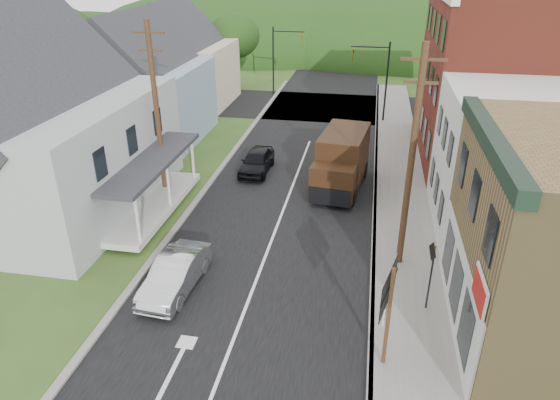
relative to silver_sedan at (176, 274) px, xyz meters
The scene contains 24 objects.
ground 2.99m from the silver_sedan, ahead, with size 120.00×120.00×0.00m, color #2D4719.
road 10.25m from the silver_sedan, 73.52° to the left, with size 9.00×90.00×0.02m, color black.
cross_road 26.97m from the silver_sedan, 83.82° to the left, with size 60.00×9.00×0.02m, color black.
sidewalk_right 11.78m from the silver_sedan, 41.57° to the left, with size 2.80×55.00×0.15m, color slate.
curb_right 10.81m from the silver_sedan, 46.33° to the left, with size 0.20×55.00×0.15m, color slate.
curb_left 8.02m from the silver_sedan, 102.62° to the left, with size 0.30×55.00×0.12m, color slate.
storefront_white 16.18m from the silver_sedan, 27.23° to the left, with size 8.00×7.00×6.50m, color silver.
storefront_red 22.42m from the silver_sedan, 49.80° to the left, with size 8.00×12.00×10.00m, color maroon.
house_gray 11.36m from the silver_sedan, 147.45° to the left, with size 10.20×12.24×8.35m.
house_blue 18.90m from the silver_sedan, 115.73° to the left, with size 7.14×8.16×7.28m.
house_cream 27.37m from the silver_sedan, 108.43° to the left, with size 7.14×8.16×7.28m.
utility_pole_right 9.95m from the silver_sedan, 21.26° to the left, with size 1.60×0.26×9.00m.
utility_pole_left 9.47m from the silver_sedan, 114.75° to the left, with size 1.60×0.26×9.00m.
traffic_signal_right 24.59m from the silver_sedan, 72.82° to the left, with size 2.87×0.20×6.00m.
traffic_signal_left 30.49m from the silver_sedan, 92.65° to the left, with size 2.87×0.20×6.00m.
tree_left_b 18.86m from the silver_sedan, 140.06° to the left, with size 4.80×4.80×6.94m.
tree_left_c 26.06m from the silver_sedan, 129.10° to the left, with size 5.80×5.80×8.41m.
tree_left_d 32.66m from the silver_sedan, 100.85° to the left, with size 4.80×4.80×6.94m.
forested_ridge 54.89m from the silver_sedan, 86.97° to the left, with size 90.00×30.00×16.00m, color black.
silver_sedan is the anchor object (origin of this frame).
dark_sedan 11.89m from the silver_sedan, 87.66° to the left, with size 1.60×3.97×1.35m, color black.
delivery_van 11.91m from the silver_sedan, 62.31° to the left, with size 2.89×5.78×3.11m.
route_sign_cluster 8.40m from the silver_sedan, 18.74° to the right, with size 0.55×1.97×3.52m.
warning_sign 9.43m from the silver_sedan, ahead, with size 0.20×0.75×2.76m.
Camera 1 is at (3.87, -14.65, 11.63)m, focal length 32.00 mm.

